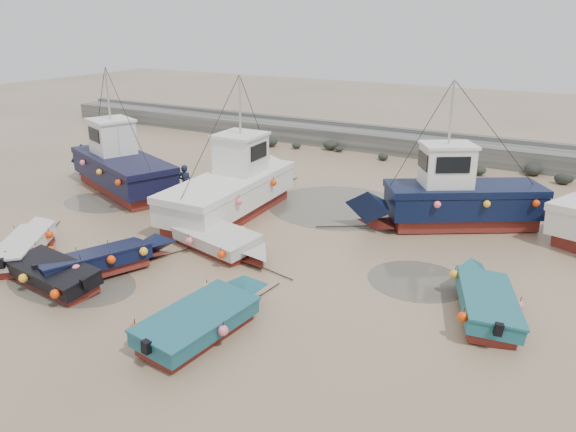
% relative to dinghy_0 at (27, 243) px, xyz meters
% --- Properties ---
extents(ground, '(120.00, 120.00, 0.00)m').
position_rel_dinghy_0_xyz_m(ground, '(7.17, 1.38, -0.55)').
color(ground, tan).
rests_on(ground, ground).
extents(seawall, '(60.00, 4.92, 1.50)m').
position_rel_dinghy_0_xyz_m(seawall, '(7.22, 23.37, 0.08)').
color(seawall, slate).
rests_on(seawall, ground).
extents(puddle_a, '(5.24, 5.24, 0.01)m').
position_rel_dinghy_0_xyz_m(puddle_a, '(3.10, -0.67, -0.54)').
color(puddle_a, '#575146').
rests_on(puddle_a, ground).
extents(puddle_b, '(3.46, 3.46, 0.01)m').
position_rel_dinghy_0_xyz_m(puddle_b, '(13.49, 5.38, -0.54)').
color(puddle_b, '#575146').
rests_on(puddle_b, ground).
extents(puddle_c, '(3.96, 3.96, 0.01)m').
position_rel_dinghy_0_xyz_m(puddle_c, '(-2.68, 5.96, -0.54)').
color(puddle_c, '#575146').
rests_on(puddle_c, ground).
extents(puddle_d, '(6.83, 6.83, 0.01)m').
position_rel_dinghy_0_xyz_m(puddle_d, '(7.69, 11.30, -0.54)').
color(puddle_d, '#575146').
rests_on(puddle_d, ground).
extents(dinghy_0, '(3.89, 5.28, 1.43)m').
position_rel_dinghy_0_xyz_m(dinghy_0, '(0.00, 0.00, 0.00)').
color(dinghy_0, maroon).
rests_on(dinghy_0, ground).
extents(dinghy_1, '(3.30, 5.90, 1.43)m').
position_rel_dinghy_0_xyz_m(dinghy_1, '(3.64, 0.47, -0.00)').
color(dinghy_1, maroon).
rests_on(dinghy_1, ground).
extents(dinghy_2, '(2.29, 6.02, 1.43)m').
position_rel_dinghy_0_xyz_m(dinghy_2, '(9.22, -0.96, -0.00)').
color(dinghy_2, maroon).
rests_on(dinghy_2, ground).
extents(dinghy_4, '(5.86, 2.22, 1.43)m').
position_rel_dinghy_0_xyz_m(dinghy_4, '(2.72, -1.15, 0.00)').
color(dinghy_4, maroon).
rests_on(dinghy_4, ground).
extents(dinghy_5, '(5.86, 2.76, 1.43)m').
position_rel_dinghy_0_xyz_m(dinghy_5, '(6.23, 4.00, 0.00)').
color(dinghy_5, maroon).
rests_on(dinghy_5, ground).
extents(dinghy_6, '(2.88, 5.74, 1.43)m').
position_rel_dinghy_0_xyz_m(dinghy_6, '(15.91, 4.22, 0.00)').
color(dinghy_6, maroon).
rests_on(dinghy_6, ground).
extents(cabin_boat_0, '(10.44, 5.72, 6.22)m').
position_rel_dinghy_0_xyz_m(cabin_boat_0, '(-3.58, 8.15, 0.77)').
color(cabin_boat_0, maroon).
rests_on(cabin_boat_0, ground).
extents(cabin_boat_1, '(3.46, 11.09, 6.22)m').
position_rel_dinghy_0_xyz_m(cabin_boat_1, '(3.99, 8.10, 0.76)').
color(cabin_boat_1, maroon).
rests_on(cabin_boat_1, ground).
extents(cabin_boat_2, '(8.80, 6.16, 6.22)m').
position_rel_dinghy_0_xyz_m(cabin_boat_2, '(12.95, 11.21, 0.81)').
color(cabin_boat_2, maroon).
rests_on(cabin_boat_2, ground).
extents(person, '(0.79, 0.65, 1.88)m').
position_rel_dinghy_0_xyz_m(person, '(0.88, 8.19, -0.55)').
color(person, '#171D33').
rests_on(person, ground).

